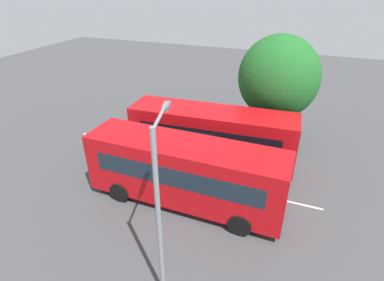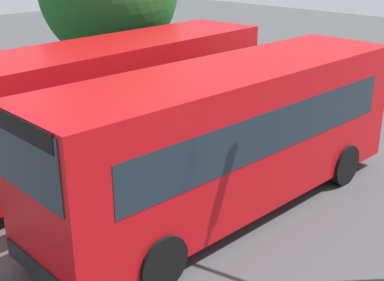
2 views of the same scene
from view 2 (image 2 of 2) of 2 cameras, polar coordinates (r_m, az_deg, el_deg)
name	(u,v)px [view 2 (image 2 of 2)]	position (r m, az deg, el deg)	size (l,w,h in m)	color
ground_plane	(157,190)	(12.95, -3.85, -5.46)	(69.41, 69.41, 0.00)	#424244
bus_far_left	(118,97)	(14.24, -8.22, 4.80)	(9.70, 2.92, 3.33)	#B70C11
bus_center_left	(230,134)	(11.34, 4.22, 0.71)	(9.64, 2.71, 3.33)	#B70C11
lane_stripe_outer_left	(157,190)	(12.95, -3.85, -5.45)	(14.19, 0.12, 0.01)	silver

